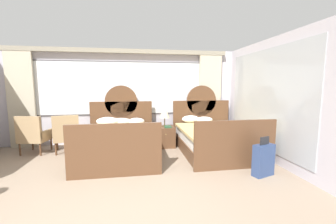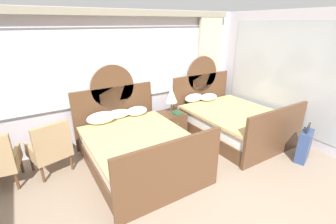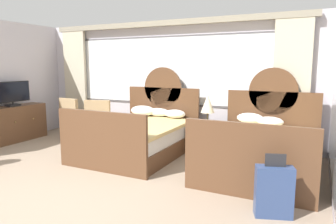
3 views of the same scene
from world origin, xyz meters
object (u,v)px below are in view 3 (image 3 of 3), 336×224
at_px(bed_near_window, 139,136).
at_px(suitcase_on_floor, 274,191).
at_px(armchair_by_window_centre, 75,118).
at_px(book_on_nightstand, 209,125).
at_px(table_lamp_on_nightstand, 208,104).
at_px(dresser_minibar, 8,125).
at_px(armchair_by_window_left, 101,120).
at_px(bed_near_mirror, 261,150).
at_px(nightstand_between_beds, 207,139).
at_px(tv_flatscreen, 12,93).

xyz_separation_m(bed_near_window, suitcase_on_floor, (2.71, -1.53, -0.06)).
bearing_deg(armchair_by_window_centre, book_on_nightstand, 0.58).
distance_m(table_lamp_on_nightstand, dresser_minibar, 4.44).
relative_size(armchair_by_window_left, armchair_by_window_centre, 1.00).
relative_size(bed_near_window, armchair_by_window_centre, 2.38).
relative_size(bed_near_mirror, nightstand_between_beds, 4.04).
bearing_deg(armchair_by_window_centre, table_lamp_on_nightstand, 2.49).
bearing_deg(suitcase_on_floor, dresser_minibar, 170.00).
xyz_separation_m(book_on_nightstand, dresser_minibar, (-4.31, -1.06, -0.16)).
bearing_deg(bed_near_mirror, table_lamp_on_nightstand, 149.47).
bearing_deg(suitcase_on_floor, bed_near_mirror, 104.25).
height_order(bed_near_window, armchair_by_window_centre, bed_near_window).
bearing_deg(dresser_minibar, table_lamp_on_nightstand, 15.45).
distance_m(bed_near_window, armchair_by_window_left, 1.43).
xyz_separation_m(bed_near_mirror, table_lamp_on_nightstand, (-1.15, 0.68, 0.61)).
height_order(table_lamp_on_nightstand, armchair_by_window_centre, table_lamp_on_nightstand).
bearing_deg(bed_near_mirror, dresser_minibar, -174.77).
height_order(nightstand_between_beds, book_on_nightstand, book_on_nightstand).
relative_size(tv_flatscreen, suitcase_on_floor, 1.21).
xyz_separation_m(book_on_nightstand, armchair_by_window_left, (-2.57, -0.03, -0.09)).
bearing_deg(suitcase_on_floor, book_on_nightstand, 125.12).
distance_m(table_lamp_on_nightstand, armchair_by_window_left, 2.55).
distance_m(dresser_minibar, tv_flatscreen, 0.70).
relative_size(table_lamp_on_nightstand, book_on_nightstand, 2.29).
distance_m(nightstand_between_beds, book_on_nightstand, 0.32).
relative_size(book_on_nightstand, armchair_by_window_left, 0.27).
bearing_deg(table_lamp_on_nightstand, book_on_nightstand, -56.99).
bearing_deg(table_lamp_on_nightstand, nightstand_between_beds, -170.46).
xyz_separation_m(armchair_by_window_left, armchair_by_window_centre, (-0.76, -0.00, 0.00)).
relative_size(book_on_nightstand, suitcase_on_floor, 0.35).
bearing_deg(dresser_minibar, armchair_by_window_left, 30.60).
distance_m(bed_near_window, book_on_nightstand, 1.38).
bearing_deg(armchair_by_window_left, table_lamp_on_nightstand, 3.21).
bearing_deg(table_lamp_on_nightstand, tv_flatscreen, -166.18).
bearing_deg(armchair_by_window_left, armchair_by_window_centre, -179.85).
xyz_separation_m(bed_near_mirror, suitcase_on_floor, (0.38, -1.51, -0.05)).
height_order(bed_near_mirror, tv_flatscreen, bed_near_mirror).
height_order(table_lamp_on_nightstand, book_on_nightstand, table_lamp_on_nightstand).
height_order(bed_near_mirror, armchair_by_window_centre, bed_near_mirror).
bearing_deg(nightstand_between_beds, bed_near_window, -150.34).
bearing_deg(bed_near_window, book_on_nightstand, 24.12).
bearing_deg(tv_flatscreen, armchair_by_window_left, 27.54).
distance_m(bed_near_window, nightstand_between_beds, 1.34).
xyz_separation_m(table_lamp_on_nightstand, armchair_by_window_left, (-2.50, -0.14, -0.49)).
bearing_deg(tv_flatscreen, nightstand_between_beds, 13.83).
distance_m(book_on_nightstand, armchair_by_window_left, 2.57).
height_order(nightstand_between_beds, armchair_by_window_left, armchair_by_window_left).
relative_size(tv_flatscreen, armchair_by_window_left, 0.94).
relative_size(bed_near_window, book_on_nightstand, 8.72).
bearing_deg(nightstand_between_beds, bed_near_mirror, -30.36).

